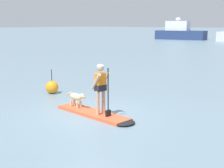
{
  "coord_description": "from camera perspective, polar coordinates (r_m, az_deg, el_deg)",
  "views": [
    {
      "loc": [
        7.19,
        -7.32,
        3.02
      ],
      "look_at": [
        0.0,
        1.0,
        0.9
      ],
      "focal_mm": 50.74,
      "sensor_mm": 36.0,
      "label": 1
    }
  ],
  "objects": [
    {
      "name": "ground_plane",
      "position": [
        10.7,
        -3.52,
        -5.51
      ],
      "size": [
        400.0,
        400.0,
        0.0
      ],
      "primitive_type": "plane",
      "color": "slate"
    },
    {
      "name": "marker_buoy",
      "position": [
        14.02,
        -10.75,
        -0.56
      ],
      "size": [
        0.56,
        0.56,
        1.06
      ],
      "color": "orange",
      "rests_on": "ground_plane"
    },
    {
      "name": "dog",
      "position": [
        11.21,
        -6.42,
        -2.39
      ],
      "size": [
        1.06,
        0.26,
        0.54
      ],
      "color": "#CCB78C",
      "rests_on": "paddleboard"
    },
    {
      "name": "paddleboard",
      "position": [
        10.52,
        -2.71,
        -5.5
      ],
      "size": [
        3.28,
        0.93,
        0.1
      ],
      "color": "#E55933",
      "rests_on": "ground_plane"
    },
    {
      "name": "moored_boat_center",
      "position": [
        61.45,
        12.14,
        9.07
      ],
      "size": [
        9.58,
        4.82,
        4.06
      ],
      "color": "navy",
      "rests_on": "ground_plane"
    },
    {
      "name": "person_paddler",
      "position": [
        10.15,
        -2.03,
        -0.32
      ],
      "size": [
        0.62,
        0.5,
        1.64
      ],
      "color": "tan",
      "rests_on": "paddleboard"
    }
  ]
}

